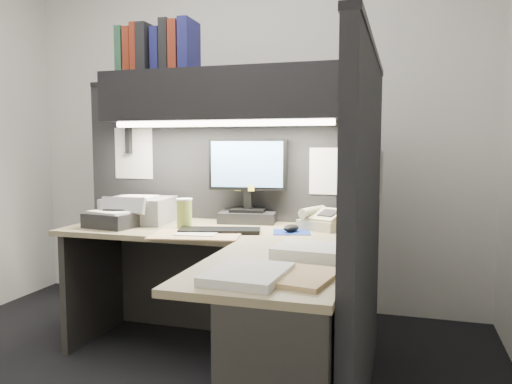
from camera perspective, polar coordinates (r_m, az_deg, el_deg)
wall_back at (r=3.76m, az=-1.14°, el=7.60°), size 3.50×0.04×2.70m
partition_back at (r=3.24m, az=-3.69°, el=-1.82°), size 1.90×0.06×1.60m
partition_right at (r=2.30m, az=12.26°, el=-4.91°), size 0.06×1.50×1.60m
desk at (r=2.33m, az=-2.42°, el=-13.76°), size 1.70×1.53×0.73m
overhead_shelf at (r=3.02m, az=-3.26°, el=10.96°), size 1.55×0.34×0.30m
task_light_tube at (r=2.88m, az=-4.20°, el=7.84°), size 1.32×0.04×0.04m
monitor at (r=3.05m, az=-0.94°, el=0.32°), size 0.48×0.25×0.52m
keyboard at (r=2.74m, az=-4.17°, el=-4.42°), size 0.46×0.25×0.02m
mousepad at (r=2.74m, az=4.10°, el=-4.60°), size 0.24×0.23×0.00m
mouse at (r=2.74m, az=4.04°, el=-4.13°), size 0.10×0.13×0.04m
telephone at (r=2.87m, az=7.73°, el=-3.29°), size 0.29×0.30×0.09m
coffee_cup at (r=2.88m, az=-8.19°, el=-2.56°), size 0.11×0.11×0.16m
printer at (r=3.16m, az=-13.20°, el=-2.01°), size 0.41×0.36×0.15m
notebook_stack at (r=3.03m, az=-16.01°, el=-3.06°), size 0.31×0.28×0.08m
open_folder at (r=2.66m, az=-6.82°, el=-4.87°), size 0.51×0.38×0.01m
paper_stack_a at (r=2.13m, az=6.23°, el=-6.84°), size 0.30×0.26×0.06m
paper_stack_b at (r=1.81m, az=-0.95°, el=-9.38°), size 0.28×0.34×0.03m
manila_stack at (r=1.82m, az=4.97°, el=-9.57°), size 0.29×0.34×0.02m
binder_row at (r=3.24m, az=-11.04°, el=15.75°), size 0.49×0.26×0.30m
pinned_papers at (r=2.74m, az=1.28°, el=2.21°), size 1.76×1.31×0.51m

